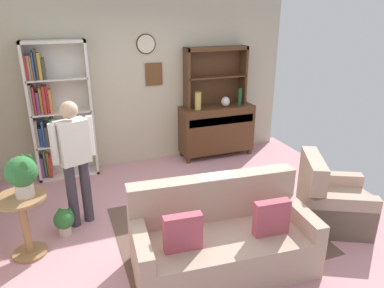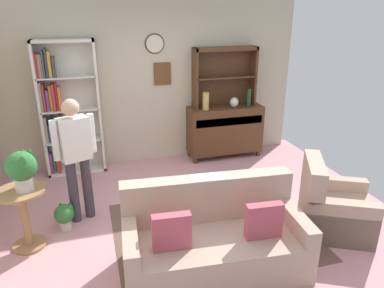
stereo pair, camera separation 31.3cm
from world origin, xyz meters
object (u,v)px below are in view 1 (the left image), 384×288
object	(u,v)px
bookshelf	(56,112)
couch_floral	(221,239)
bottle_wine	(240,97)
sideboard	(216,128)
person_reading	(75,156)
vase_tall	(198,101)
vase_round	(226,102)
armchair_floral	(330,203)
plant_stand	(24,219)
potted_plant_small	(64,220)
sideboard_hutch	(215,68)
potted_plant_large	(22,173)

from	to	relation	value
bookshelf	couch_floral	distance (m)	3.28
bottle_wine	couch_floral	bearing A→B (deg)	-120.61
sideboard	bookshelf	bearing A→B (deg)	178.17
person_reading	couch_floral	bearing A→B (deg)	-46.08
sideboard	person_reading	size ratio (longest dim) A/B	0.83
vase_tall	vase_round	xyz separation A→B (m)	(0.52, 0.01, -0.06)
bookshelf	vase_tall	distance (m)	2.26
armchair_floral	person_reading	xyz separation A→B (m)	(-2.86, 1.11, 0.62)
vase_tall	couch_floral	bearing A→B (deg)	-106.65
vase_round	plant_stand	xyz separation A→B (m)	(-3.20, -1.79, -0.57)
couch_floral	vase_tall	bearing A→B (deg)	73.35
vase_round	bottle_wine	xyz separation A→B (m)	(0.26, -0.02, 0.07)
bottle_wine	potted_plant_small	bearing A→B (deg)	-153.60
plant_stand	person_reading	bearing A→B (deg)	35.90
sideboard	vase_tall	xyz separation A→B (m)	(-0.39, -0.08, 0.56)
sideboard	sideboard_hutch	xyz separation A→B (m)	(0.00, 0.11, 1.05)
couch_floral	potted_plant_large	bearing A→B (deg)	153.75
sideboard_hutch	couch_floral	bearing A→B (deg)	-112.54
sideboard_hutch	plant_stand	distance (m)	3.81
bottle_wine	vase_tall	bearing A→B (deg)	179.34
bookshelf	person_reading	size ratio (longest dim) A/B	1.35
sideboard	bottle_wine	size ratio (longest dim) A/B	4.21
vase_tall	potted_plant_large	distance (m)	3.17
sideboard	potted_plant_large	size ratio (longest dim) A/B	2.97
vase_tall	plant_stand	distance (m)	3.28
sideboard_hutch	sideboard	bearing A→B (deg)	-90.00
vase_round	potted_plant_large	distance (m)	3.62
vase_tall	sideboard	bearing A→B (deg)	11.63
couch_floral	plant_stand	xyz separation A→B (m)	(-1.88, 0.91, 0.12)
sideboard_hutch	bottle_wine	size ratio (longest dim) A/B	3.56
potted_plant_large	person_reading	distance (m)	0.69
vase_tall	bookshelf	bearing A→B (deg)	175.81
bookshelf	potted_plant_small	distance (m)	1.91
sideboard_hutch	potted_plant_large	distance (m)	3.65
plant_stand	bookshelf	bearing A→B (deg)	77.53
potted_plant_small	person_reading	bearing A→B (deg)	41.82
potted_plant_large	armchair_floral	bearing A→B (deg)	-11.12
couch_floral	armchair_floral	distance (m)	1.60
potted_plant_large	couch_floral	bearing A→B (deg)	-26.25
vase_tall	potted_plant_large	xyz separation A→B (m)	(-2.62, -1.79, -0.10)
armchair_floral	plant_stand	bearing A→B (deg)	168.89
plant_stand	vase_tall	bearing A→B (deg)	33.56
bookshelf	plant_stand	bearing A→B (deg)	-102.47
armchair_floral	person_reading	bearing A→B (deg)	158.87
plant_stand	potted_plant_large	xyz separation A→B (m)	(0.06, -0.01, 0.53)
vase_tall	potted_plant_large	bearing A→B (deg)	-145.63
bookshelf	vase_tall	xyz separation A→B (m)	(2.25, -0.16, 0.01)
bookshelf	sideboard	xyz separation A→B (m)	(2.64, -0.08, -0.55)
vase_tall	bottle_wine	distance (m)	0.78
vase_tall	bottle_wine	bearing A→B (deg)	-0.66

